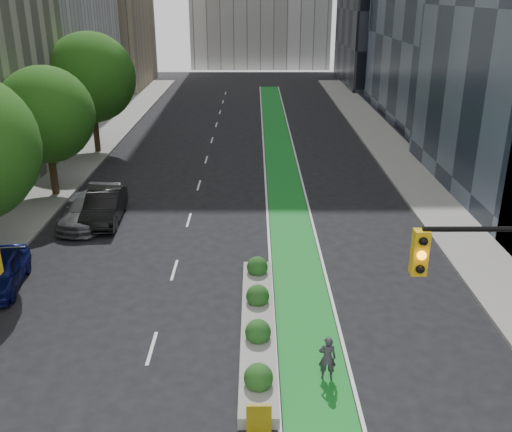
{
  "coord_description": "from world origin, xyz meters",
  "views": [
    {
      "loc": [
        1.09,
        -10.78,
        11.54
      ],
      "look_at": [
        1.14,
        10.95,
        3.0
      ],
      "focal_mm": 40.0,
      "sensor_mm": 36.0,
      "label": 1
    }
  ],
  "objects_px": {
    "cyclist": "(327,358)",
    "parked_car_left_near": "(0,272)",
    "median_planter": "(258,323)",
    "parked_car_left_far": "(90,209)",
    "parked_car_left_mid": "(104,207)"
  },
  "relations": [
    {
      "from": "cyclist",
      "to": "parked_car_left_near",
      "type": "distance_m",
      "value": 14.25
    },
    {
      "from": "median_planter",
      "to": "cyclist",
      "type": "relative_size",
      "value": 6.64
    },
    {
      "from": "parked_car_left_far",
      "to": "median_planter",
      "type": "bearing_deg",
      "value": -43.65
    },
    {
      "from": "median_planter",
      "to": "parked_car_left_far",
      "type": "xyz_separation_m",
      "value": [
        -8.92,
        10.61,
        0.39
      ]
    },
    {
      "from": "cyclist",
      "to": "parked_car_left_mid",
      "type": "relative_size",
      "value": 0.31
    },
    {
      "from": "parked_car_left_far",
      "to": "parked_car_left_mid",
      "type": "bearing_deg",
      "value": 25.15
    },
    {
      "from": "parked_car_left_near",
      "to": "parked_car_left_mid",
      "type": "bearing_deg",
      "value": 64.36
    },
    {
      "from": "parked_car_left_near",
      "to": "parked_car_left_mid",
      "type": "relative_size",
      "value": 0.85
    },
    {
      "from": "median_planter",
      "to": "cyclist",
      "type": "xyz_separation_m",
      "value": [
        2.19,
        -2.69,
        0.4
      ]
    },
    {
      "from": "parked_car_left_far",
      "to": "cyclist",
      "type": "bearing_deg",
      "value": -43.85
    },
    {
      "from": "parked_car_left_near",
      "to": "cyclist",
      "type": "bearing_deg",
      "value": -32.39
    },
    {
      "from": "parked_car_left_near",
      "to": "parked_car_left_far",
      "type": "height_order",
      "value": "parked_car_left_far"
    },
    {
      "from": "median_planter",
      "to": "cyclist",
      "type": "height_order",
      "value": "cyclist"
    },
    {
      "from": "median_planter",
      "to": "parked_car_left_near",
      "type": "distance_m",
      "value": 11.23
    },
    {
      "from": "parked_car_left_mid",
      "to": "parked_car_left_far",
      "type": "height_order",
      "value": "parked_car_left_mid"
    }
  ]
}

